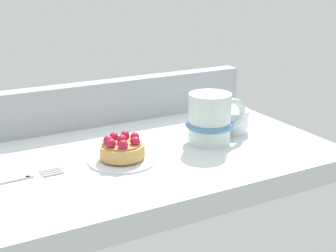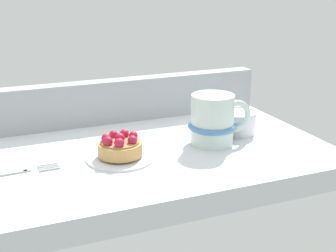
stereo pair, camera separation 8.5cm
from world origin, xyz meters
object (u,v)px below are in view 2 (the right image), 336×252
Objects in this scene: dessert_plate at (120,157)px; coffee_mug at (214,120)px; dessert_fork at (12,172)px; raspberry_tart at (120,146)px; sugar_bowl at (238,121)px.

coffee_mug is at bearing 2.27° from dessert_plate.
coffee_mug is 0.82× the size of dessert_fork.
raspberry_tart is at bearing -177.74° from coffee_mug.
coffee_mug reaches higher than raspberry_tart.
dessert_fork is (-36.87, -0.23, -4.34)cm from coffee_mug.
sugar_bowl reaches higher than dessert_plate.
raspberry_tart reaches higher than dessert_fork.
coffee_mug is (18.73, 0.74, 2.26)cm from raspberry_tart.
raspberry_tart is (-0.02, 0.00, 2.02)cm from dessert_plate.
sugar_bowl is (26.22, 4.47, 0.01)cm from raspberry_tart.
dessert_fork is 44.59cm from sugar_bowl.
coffee_mug is at bearing 0.36° from dessert_fork.
raspberry_tart is 18.88cm from coffee_mug.
coffee_mug is at bearing -153.49° from sugar_bowl.
dessert_fork is at bearing -174.89° from sugar_bowl.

